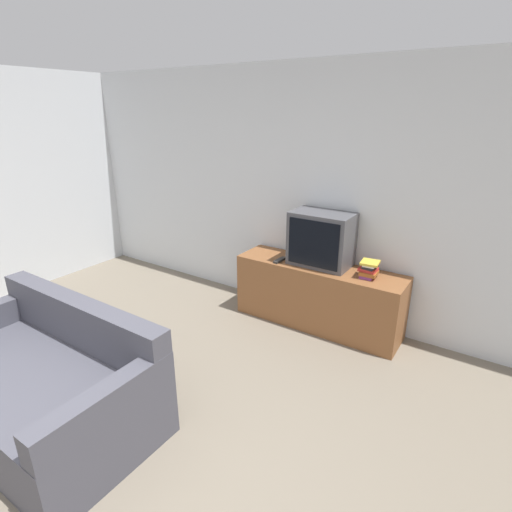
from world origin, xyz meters
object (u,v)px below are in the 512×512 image
at_px(remote_on_stand, 280,260).
at_px(tv_stand, 318,295).
at_px(book_stack, 369,269).
at_px(television, 321,239).
at_px(couch, 43,385).

bearing_deg(remote_on_stand, tv_stand, 15.71).
bearing_deg(remote_on_stand, book_stack, 6.03).
distance_m(television, book_stack, 0.56).
bearing_deg(couch, tv_stand, 65.55).
height_order(book_stack, remote_on_stand, book_stack).
xyz_separation_m(television, remote_on_stand, (-0.38, -0.15, -0.26)).
distance_m(tv_stand, couch, 2.57).
distance_m(tv_stand, remote_on_stand, 0.54).
height_order(tv_stand, couch, couch).
xyz_separation_m(tv_stand, couch, (-1.05, -2.34, -0.05)).
relative_size(couch, remote_on_stand, 9.89).
height_order(tv_stand, television, television).
relative_size(tv_stand, couch, 0.96).
height_order(television, remote_on_stand, television).
bearing_deg(book_stack, television, 173.77).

